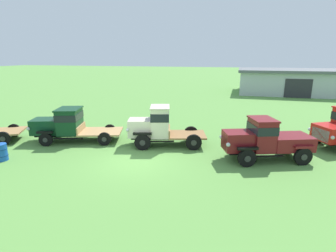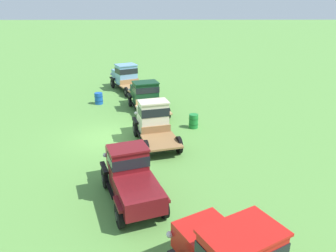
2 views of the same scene
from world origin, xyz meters
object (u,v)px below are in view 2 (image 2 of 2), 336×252
object	(u,v)px
oil_drum_beside_row	(194,121)
oil_drum_near_fence	(99,98)
vintage_truck_far_side	(130,175)
vintage_truck_second_in_line	(145,95)
vintage_truck_midrow_center	(153,120)
vintage_truck_foreground_near	(126,76)

from	to	relation	value
oil_drum_beside_row	oil_drum_near_fence	bearing A→B (deg)	-126.76
vintage_truck_far_side	oil_drum_beside_row	size ratio (longest dim) A/B	5.28
vintage_truck_second_in_line	oil_drum_near_fence	xyz separation A→B (m)	(-1.32, -3.67, -0.66)
vintage_truck_second_in_line	vintage_truck_midrow_center	bearing A→B (deg)	7.58
vintage_truck_foreground_near	oil_drum_near_fence	world-z (taller)	vintage_truck_foreground_near
vintage_truck_foreground_near	vintage_truck_second_in_line	world-z (taller)	vintage_truck_foreground_near
vintage_truck_second_in_line	oil_drum_near_fence	world-z (taller)	vintage_truck_second_in_line
vintage_truck_second_in_line	vintage_truck_far_side	xyz separation A→B (m)	(11.70, 0.04, 0.00)
vintage_truck_foreground_near	vintage_truck_midrow_center	distance (m)	11.85
vintage_truck_second_in_line	vintage_truck_midrow_center	size ratio (longest dim) A/B	1.18
vintage_truck_foreground_near	vintage_truck_midrow_center	xyz separation A→B (m)	(11.52, 2.80, 0.03)
oil_drum_beside_row	oil_drum_near_fence	world-z (taller)	oil_drum_beside_row
vintage_truck_far_side	oil_drum_near_fence	distance (m)	13.55
oil_drum_near_fence	vintage_truck_second_in_line	bearing A→B (deg)	70.25
oil_drum_beside_row	vintage_truck_second_in_line	bearing A→B (deg)	-139.90
vintage_truck_foreground_near	vintage_truck_far_side	distance (m)	17.64
vintage_truck_midrow_center	oil_drum_near_fence	distance (m)	8.34
vintage_truck_second_in_line	vintage_truck_far_side	size ratio (longest dim) A/B	1.22
vintage_truck_foreground_near	vintage_truck_midrow_center	world-z (taller)	vintage_truck_midrow_center
vintage_truck_foreground_near	oil_drum_beside_row	xyz separation A→B (m)	(9.66, 5.27, -0.75)
vintage_truck_midrow_center	oil_drum_beside_row	size ratio (longest dim) A/B	5.46
vintage_truck_far_side	oil_drum_beside_row	xyz separation A→B (m)	(-7.86, 3.20, -0.66)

